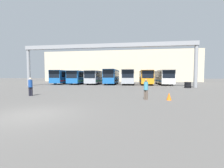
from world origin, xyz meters
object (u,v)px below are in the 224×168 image
at_px(bus_slot_5, 146,76).
at_px(traffic_cone, 169,96).
at_px(bus_slot_2, 96,77).
at_px(bus_slot_0, 66,76).
at_px(bus_slot_3, 112,76).
at_px(bus_slot_4, 129,76).
at_px(pedestrian_far_center, 146,89).
at_px(bus_slot_6, 163,76).
at_px(pedestrian_near_right, 30,86).
at_px(tire_stack, 188,85).
at_px(bus_slot_1, 81,76).

height_order(bus_slot_5, traffic_cone, bus_slot_5).
bearing_deg(bus_slot_2, bus_slot_0, 176.09).
distance_m(bus_slot_0, bus_slot_3, 11.67).
bearing_deg(bus_slot_4, pedestrian_far_center, -84.48).
distance_m(bus_slot_3, bus_slot_6, 11.66).
distance_m(bus_slot_2, bus_slot_4, 7.79).
distance_m(bus_slot_0, pedestrian_near_right, 22.99).
height_order(bus_slot_2, tire_stack, bus_slot_2).
height_order(bus_slot_3, tire_stack, bus_slot_3).
bearing_deg(tire_stack, pedestrian_near_right, -146.47).
xyz_separation_m(bus_slot_3, pedestrian_far_center, (6.08, -22.22, -1.03)).
xyz_separation_m(bus_slot_1, tire_stack, (21.50, -9.94, -1.29)).
relative_size(bus_slot_1, pedestrian_far_center, 7.00).
height_order(bus_slot_4, pedestrian_far_center, bus_slot_4).
height_order(bus_slot_3, pedestrian_far_center, bus_slot_3).
xyz_separation_m(bus_slot_2, bus_slot_3, (3.89, 0.07, 0.16)).
bearing_deg(bus_slot_2, bus_slot_3, 1.01).
bearing_deg(bus_slot_4, bus_slot_0, -179.84).
xyz_separation_m(bus_slot_1, pedestrian_far_center, (13.85, -23.00, -0.87)).
relative_size(bus_slot_6, tire_stack, 10.21).
xyz_separation_m(bus_slot_2, tire_stack, (17.61, -9.09, -1.29)).
relative_size(bus_slot_0, traffic_cone, 17.81).
distance_m(bus_slot_1, tire_stack, 23.72).
distance_m(bus_slot_4, bus_slot_6, 7.78).
bearing_deg(pedestrian_far_center, tire_stack, -91.19).
bearing_deg(bus_slot_4, pedestrian_near_right, -111.79).
distance_m(bus_slot_1, bus_slot_2, 3.98).
relative_size(bus_slot_6, pedestrian_near_right, 5.97).
bearing_deg(bus_slot_0, bus_slot_3, -2.27).
xyz_separation_m(bus_slot_4, bus_slot_6, (7.77, -0.34, -0.06)).
xyz_separation_m(bus_slot_4, tire_stack, (9.84, -9.66, -1.39)).
relative_size(bus_slot_0, bus_slot_5, 1.01).
height_order(bus_slot_5, tire_stack, bus_slot_5).
relative_size(bus_slot_1, bus_slot_3, 1.15).
bearing_deg(bus_slot_4, bus_slot_6, -2.48).
xyz_separation_m(bus_slot_5, pedestrian_near_right, (-12.68, -21.92, -0.84)).
relative_size(bus_slot_2, pedestrian_near_right, 5.70).
xyz_separation_m(bus_slot_3, bus_slot_4, (3.89, 0.51, -0.05)).
distance_m(bus_slot_5, tire_stack, 11.35).
height_order(bus_slot_0, bus_slot_3, bus_slot_3).
distance_m(bus_slot_2, pedestrian_near_right, 21.47).
distance_m(bus_slot_0, bus_slot_2, 7.79).
bearing_deg(bus_slot_3, bus_slot_1, 174.25).
distance_m(bus_slot_0, bus_slot_5, 19.43).
bearing_deg(bus_slot_4, bus_slot_2, -175.77).
bearing_deg(bus_slot_1, bus_slot_3, -5.75).
bearing_deg(bus_slot_3, bus_slot_6, 0.84).
xyz_separation_m(pedestrian_far_center, traffic_cone, (1.82, -0.04, -0.58)).
distance_m(bus_slot_1, bus_slot_6, 19.44).
distance_m(bus_slot_5, bus_slot_6, 3.89).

